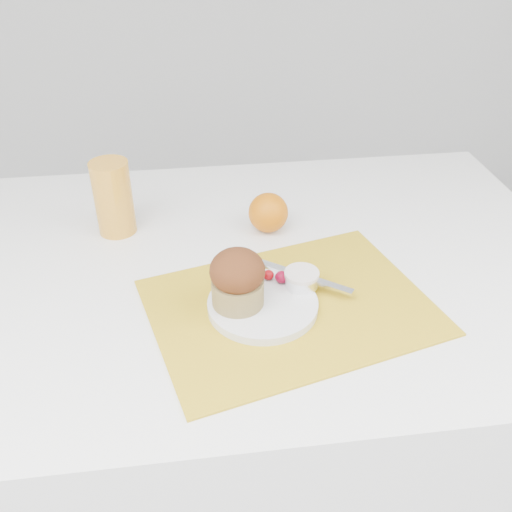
{
  "coord_description": "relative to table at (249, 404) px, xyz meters",
  "views": [
    {
      "loc": [
        -0.09,
        -0.78,
        1.33
      ],
      "look_at": [
        0.01,
        -0.01,
        0.8
      ],
      "focal_mm": 40.0,
      "sensor_mm": 36.0,
      "label": 1
    }
  ],
  "objects": [
    {
      "name": "orange",
      "position": [
        0.05,
        0.1,
        0.41
      ],
      "size": [
        0.08,
        0.08,
        0.08
      ],
      "primitive_type": "sphere",
      "color": "#D46B07",
      "rests_on": "table"
    },
    {
      "name": "raspberry_near",
      "position": [
        0.03,
        -0.08,
        0.4
      ],
      "size": [
        0.02,
        0.02,
        0.02
      ],
      "primitive_type": "ellipsoid",
      "color": "#5E0206",
      "rests_on": "plate"
    },
    {
      "name": "muffin",
      "position": [
        -0.03,
        -0.13,
        0.44
      ],
      "size": [
        0.11,
        0.11,
        0.09
      ],
      "color": "olive",
      "rests_on": "plate"
    },
    {
      "name": "plate",
      "position": [
        0.01,
        -0.14,
        0.39
      ],
      "size": [
        0.18,
        0.18,
        0.01
      ],
      "primitive_type": "cylinder",
      "rotation": [
        0.0,
        0.0,
        -0.05
      ],
      "color": "silver",
      "rests_on": "placemat"
    },
    {
      "name": "table",
      "position": [
        0.0,
        0.0,
        0.0
      ],
      "size": [
        1.2,
        0.8,
        0.75
      ],
      "primitive_type": "cube",
      "color": "white",
      "rests_on": "ground"
    },
    {
      "name": "raspberry_far",
      "position": [
        0.05,
        -0.09,
        0.4
      ],
      "size": [
        0.02,
        0.02,
        0.02
      ],
      "primitive_type": "ellipsoid",
      "color": "#580216",
      "rests_on": "plate"
    },
    {
      "name": "juice_glass",
      "position": [
        -0.24,
        0.14,
        0.45
      ],
      "size": [
        0.09,
        0.09,
        0.14
      ],
      "primitive_type": "cylinder",
      "rotation": [
        0.0,
        0.0,
        0.38
      ],
      "color": "gold",
      "rests_on": "table"
    },
    {
      "name": "butter_knife",
      "position": [
        0.08,
        -0.08,
        0.4
      ],
      "size": [
        0.15,
        0.12,
        0.0
      ],
      "primitive_type": "cube",
      "rotation": [
        0.0,
        0.0,
        -0.65
      ],
      "color": "silver",
      "rests_on": "plate"
    },
    {
      "name": "placemat",
      "position": [
        0.05,
        -0.14,
        0.38
      ],
      "size": [
        0.5,
        0.42,
        0.0
      ],
      "primitive_type": "cube",
      "rotation": [
        0.0,
        0.0,
        0.25
      ],
      "color": "gold",
      "rests_on": "table"
    },
    {
      "name": "cream",
      "position": [
        0.08,
        -0.1,
        0.42
      ],
      "size": [
        0.07,
        0.07,
        0.01
      ],
      "primitive_type": "cylinder",
      "rotation": [
        0.0,
        0.0,
        -0.18
      ],
      "color": "silver",
      "rests_on": "ramekin"
    },
    {
      "name": "ramekin",
      "position": [
        0.08,
        -0.1,
        0.4
      ],
      "size": [
        0.07,
        0.07,
        0.02
      ],
      "primitive_type": "cylinder",
      "rotation": [
        0.0,
        0.0,
        0.36
      ],
      "color": "white",
      "rests_on": "plate"
    }
  ]
}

